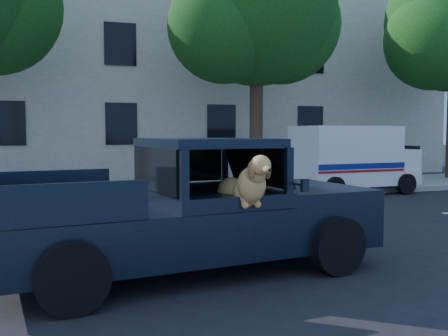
% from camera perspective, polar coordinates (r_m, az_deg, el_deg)
% --- Properties ---
extents(ground, '(120.00, 120.00, 0.00)m').
position_cam_1_polar(ground, '(6.25, -7.61, -13.19)').
color(ground, black).
rests_on(ground, ground).
extents(far_sidewalk, '(60.00, 4.00, 0.15)m').
position_cam_1_polar(far_sidewalk, '(15.22, -13.62, -2.78)').
color(far_sidewalk, gray).
rests_on(far_sidewalk, ground).
extents(lane_stripes, '(21.60, 0.14, 0.01)m').
position_cam_1_polar(lane_stripes, '(9.93, 0.45, -6.66)').
color(lane_stripes, silver).
rests_on(lane_stripes, ground).
extents(street_tree_mid, '(6.00, 5.20, 8.60)m').
position_cam_1_polar(street_tree_mid, '(17.08, 3.83, 17.08)').
color(street_tree_mid, '#332619').
rests_on(street_tree_mid, ground).
extents(building_main, '(26.00, 6.00, 9.00)m').
position_cam_1_polar(building_main, '(22.89, -7.46, 10.63)').
color(building_main, beige).
rests_on(building_main, ground).
extents(pickup_truck, '(5.18, 2.77, 1.77)m').
position_cam_1_polar(pickup_truck, '(6.63, -4.50, -6.81)').
color(pickup_truck, black).
rests_on(pickup_truck, ground).
extents(mail_truck, '(3.89, 2.21, 2.05)m').
position_cam_1_polar(mail_truck, '(15.75, 14.43, 0.44)').
color(mail_truck, silver).
rests_on(mail_truck, ground).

